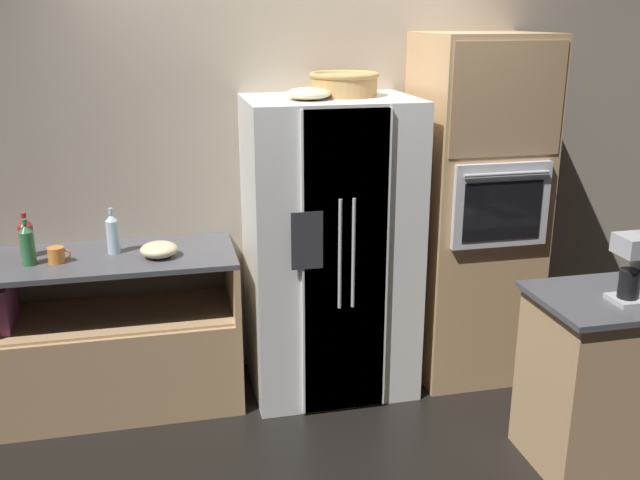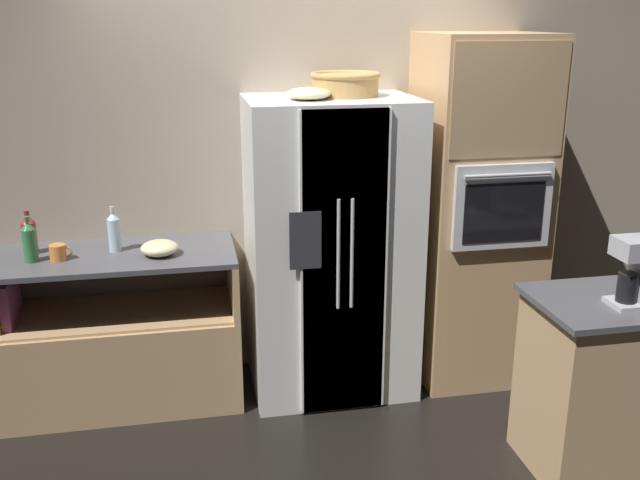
# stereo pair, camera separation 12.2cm
# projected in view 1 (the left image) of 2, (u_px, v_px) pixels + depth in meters

# --- Properties ---
(ground_plane) EXTENTS (20.00, 20.00, 0.00)m
(ground_plane) POSITION_uv_depth(u_px,v_px,m) (305.00, 388.00, 4.44)
(ground_plane) COLOR black
(wall_back) EXTENTS (12.00, 0.06, 2.80)m
(wall_back) POSITION_uv_depth(u_px,v_px,m) (290.00, 154.00, 4.41)
(wall_back) COLOR tan
(wall_back) RESTS_ON ground_plane
(counter_left) EXTENTS (1.56, 0.63, 0.93)m
(counter_left) POSITION_uv_depth(u_px,v_px,m) (101.00, 353.00, 4.16)
(counter_left) COLOR tan
(counter_left) RESTS_ON ground_plane
(refrigerator) EXTENTS (0.97, 0.74, 1.78)m
(refrigerator) POSITION_uv_depth(u_px,v_px,m) (330.00, 249.00, 4.24)
(refrigerator) COLOR silver
(refrigerator) RESTS_ON ground_plane
(wall_oven) EXTENTS (0.71, 0.74, 2.12)m
(wall_oven) POSITION_uv_depth(u_px,v_px,m) (474.00, 211.00, 4.40)
(wall_oven) COLOR tan
(wall_oven) RESTS_ON ground_plane
(island_counter) EXTENTS (0.71, 0.59, 0.92)m
(island_counter) POSITION_uv_depth(u_px,v_px,m) (600.00, 380.00, 3.59)
(island_counter) COLOR tan
(island_counter) RESTS_ON ground_plane
(wicker_basket) EXTENTS (0.40, 0.40, 0.13)m
(wicker_basket) POSITION_uv_depth(u_px,v_px,m) (344.00, 83.00, 4.04)
(wicker_basket) COLOR tan
(wicker_basket) RESTS_ON refrigerator
(fruit_bowl) EXTENTS (0.24, 0.24, 0.07)m
(fruit_bowl) POSITION_uv_depth(u_px,v_px,m) (308.00, 94.00, 3.87)
(fruit_bowl) COLOR beige
(fruit_bowl) RESTS_ON refrigerator
(bottle_tall) EXTENTS (0.08, 0.08, 0.26)m
(bottle_tall) POSITION_uv_depth(u_px,v_px,m) (27.00, 244.00, 3.83)
(bottle_tall) COLOR #33723F
(bottle_tall) RESTS_ON counter_left
(bottle_short) EXTENTS (0.07, 0.07, 0.26)m
(bottle_short) POSITION_uv_depth(u_px,v_px,m) (113.00, 233.00, 4.02)
(bottle_short) COLOR silver
(bottle_short) RESTS_ON counter_left
(bottle_wide) EXTENTS (0.08, 0.08, 0.25)m
(bottle_wide) POSITION_uv_depth(u_px,v_px,m) (26.00, 237.00, 3.96)
(bottle_wide) COLOR maroon
(bottle_wide) RESTS_ON counter_left
(mug) EXTENTS (0.12, 0.09, 0.09)m
(mug) POSITION_uv_depth(u_px,v_px,m) (57.00, 255.00, 3.88)
(mug) COLOR orange
(mug) RESTS_ON counter_left
(mixing_bowl) EXTENTS (0.21, 0.21, 0.08)m
(mixing_bowl) POSITION_uv_depth(u_px,v_px,m) (159.00, 250.00, 3.98)
(mixing_bowl) COLOR beige
(mixing_bowl) RESTS_ON counter_left
(coffee_maker) EXTENTS (0.17, 0.16, 0.33)m
(coffee_maker) POSITION_uv_depth(u_px,v_px,m) (637.00, 266.00, 3.33)
(coffee_maker) COLOR #B2B2B7
(coffee_maker) RESTS_ON island_counter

